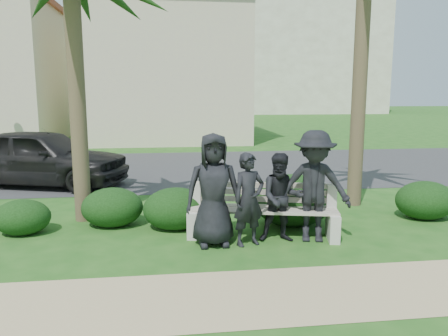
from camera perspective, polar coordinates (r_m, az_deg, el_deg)
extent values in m
plane|color=#1C4F16|center=(7.40, 2.34, -10.21)|extent=(160.00, 160.00, 0.00)
cube|color=tan|center=(5.77, 5.50, -16.20)|extent=(30.00, 1.60, 0.01)
cube|color=#2D2D30|center=(15.11, -2.81, 0.07)|extent=(160.00, 8.00, 0.01)
cube|color=beige|center=(24.87, -7.15, 11.85)|extent=(8.00, 8.00, 7.00)
cube|color=brown|center=(25.28, -7.33, 20.14)|extent=(8.40, 8.40, 0.30)
cube|color=beige|center=(64.13, 6.57, 16.28)|extent=(26.00, 18.00, 20.00)
cube|color=#A39888|center=(7.73, 5.09, -5.55)|extent=(2.68, 1.15, 0.04)
cube|color=#A39888|center=(7.91, 4.71, -3.16)|extent=(2.56, 0.61, 0.30)
cube|color=beige|center=(7.63, -4.00, -7.69)|extent=(0.30, 0.62, 0.48)
cube|color=beige|center=(8.14, 13.54, -6.83)|extent=(0.30, 0.62, 0.48)
imported|color=black|center=(7.23, -1.38, -2.88)|extent=(0.94, 0.63, 1.89)
imported|color=black|center=(7.27, 3.25, -4.12)|extent=(0.66, 0.55, 1.56)
imported|color=black|center=(7.51, 7.52, -3.88)|extent=(0.81, 0.66, 1.53)
imported|color=black|center=(7.58, 11.68, -2.36)|extent=(1.37, 0.98, 1.92)
ellipsoid|color=black|center=(8.75, -24.87, -5.73)|extent=(1.00, 0.83, 0.65)
ellipsoid|color=black|center=(8.69, -14.39, -4.85)|extent=(1.17, 0.97, 0.76)
ellipsoid|color=black|center=(8.30, -6.33, -5.14)|extent=(1.23, 1.01, 0.80)
ellipsoid|color=black|center=(8.59, 9.02, -3.96)|extent=(1.56, 1.29, 1.01)
ellipsoid|color=black|center=(9.82, 24.81, -3.71)|extent=(1.21, 1.00, 0.79)
cylinder|color=brown|center=(8.98, -18.63, 8.64)|extent=(0.32, 0.32, 4.86)
cylinder|color=brown|center=(10.22, 17.33, 11.20)|extent=(0.32, 0.32, 5.73)
imported|color=black|center=(12.99, -22.66, 1.30)|extent=(5.01, 3.20, 1.59)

